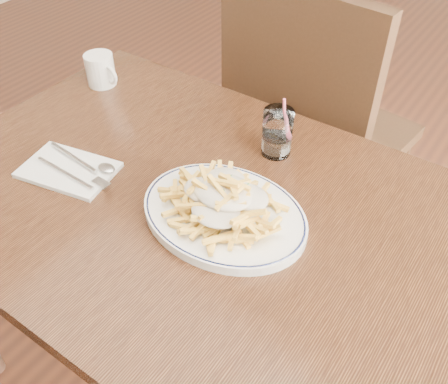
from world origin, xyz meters
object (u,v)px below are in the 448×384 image
Objects in this scene: fries_plate at (224,214)px; coffee_mug at (101,70)px; table at (198,225)px; loaded_fries at (224,196)px; chair_far at (310,124)px; water_glass at (277,135)px.

fries_plate is 0.62m from coffee_mug.
table is 3.12× the size of fries_plate.
loaded_fries is at bearing -9.30° from table.
fries_plate is at bearing -22.43° from coffee_mug.
fries_plate is (0.08, -0.01, 0.09)m from table.
fries_plate is 0.05m from loaded_fries.
chair_far reaches higher than fries_plate.
chair_far reaches higher than water_glass.
fries_plate is at bearing -84.07° from water_glass.
loaded_fries is 0.25m from water_glass.
chair_far reaches higher than coffee_mug.
table is at bearing -87.03° from chair_far.
water_glass reaches higher than table.
table is 0.55m from coffee_mug.
coffee_mug is at bearing -140.42° from chair_far.
fries_plate is 3.52× the size of coffee_mug.
loaded_fries is 1.86× the size of water_glass.
loaded_fries is at bearing -84.07° from water_glass.
chair_far is 3.69× the size of loaded_fries.
coffee_mug is at bearing 155.63° from table.
water_glass is at bearing -77.13° from chair_far.
chair_far is 0.67m from loaded_fries.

